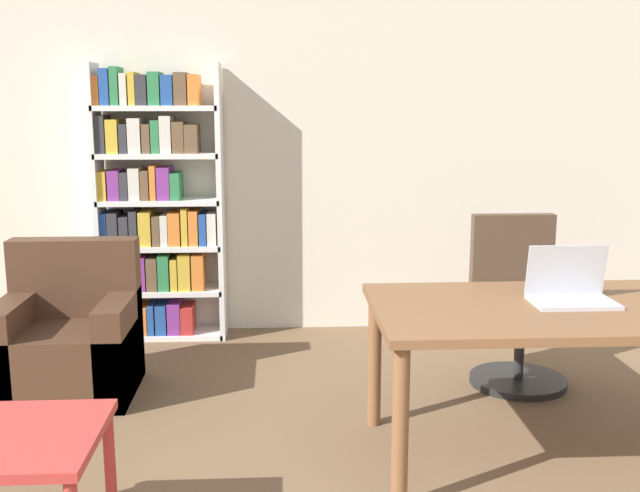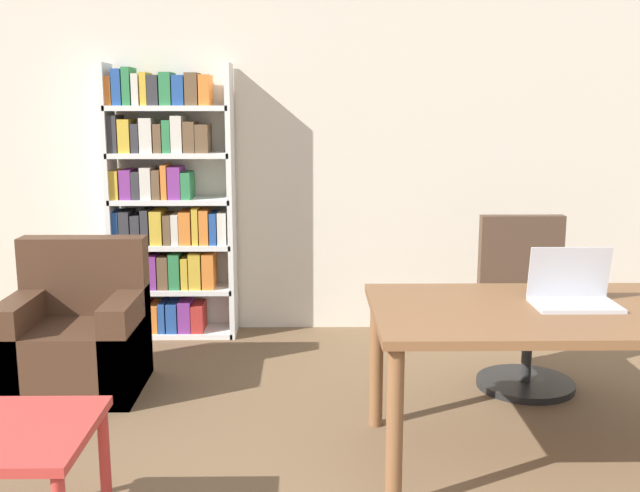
{
  "view_description": "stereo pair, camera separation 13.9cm",
  "coord_description": "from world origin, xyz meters",
  "px_view_note": "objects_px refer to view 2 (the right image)",
  "views": [
    {
      "loc": [
        -0.5,
        -0.89,
        1.66
      ],
      "look_at": [
        -0.31,
        2.55,
        0.99
      ],
      "focal_mm": 42.0,
      "sensor_mm": 36.0,
      "label": 1
    },
    {
      "loc": [
        -0.36,
        -0.9,
        1.66
      ],
      "look_at": [
        -0.31,
        2.55,
        0.99
      ],
      "focal_mm": 42.0,
      "sensor_mm": 36.0,
      "label": 2
    }
  ],
  "objects_px": {
    "desk": "(569,326)",
    "armchair": "(77,340)",
    "laptop": "(573,293)",
    "office_chair": "(525,313)",
    "side_table_blue": "(6,449)",
    "bookshelf": "(166,208)"
  },
  "relations": [
    {
      "from": "office_chair",
      "to": "armchair",
      "type": "bearing_deg",
      "value": -178.66
    },
    {
      "from": "laptop",
      "to": "bookshelf",
      "type": "bearing_deg",
      "value": 138.88
    },
    {
      "from": "side_table_blue",
      "to": "bookshelf",
      "type": "distance_m",
      "value": 2.8
    },
    {
      "from": "armchair",
      "to": "bookshelf",
      "type": "distance_m",
      "value": 1.26
    },
    {
      "from": "desk",
      "to": "armchair",
      "type": "xyz_separation_m",
      "value": [
        -2.53,
        0.95,
        -0.37
      ]
    },
    {
      "from": "desk",
      "to": "laptop",
      "type": "bearing_deg",
      "value": 61.56
    },
    {
      "from": "desk",
      "to": "office_chair",
      "type": "height_order",
      "value": "office_chair"
    },
    {
      "from": "desk",
      "to": "armchair",
      "type": "height_order",
      "value": "armchair"
    },
    {
      "from": "laptop",
      "to": "side_table_blue",
      "type": "height_order",
      "value": "laptop"
    },
    {
      "from": "armchair",
      "to": "laptop",
      "type": "bearing_deg",
      "value": -19.25
    },
    {
      "from": "laptop",
      "to": "armchair",
      "type": "height_order",
      "value": "laptop"
    },
    {
      "from": "laptop",
      "to": "desk",
      "type": "bearing_deg",
      "value": -118.44
    },
    {
      "from": "desk",
      "to": "laptop",
      "type": "relative_size",
      "value": 4.74
    },
    {
      "from": "desk",
      "to": "bookshelf",
      "type": "xyz_separation_m",
      "value": [
        -2.19,
        1.99,
        0.26
      ]
    },
    {
      "from": "armchair",
      "to": "office_chair",
      "type": "bearing_deg",
      "value": 1.34
    },
    {
      "from": "laptop",
      "to": "office_chair",
      "type": "relative_size",
      "value": 0.38
    },
    {
      "from": "laptop",
      "to": "office_chair",
      "type": "distance_m",
      "value": 1.03
    },
    {
      "from": "desk",
      "to": "side_table_blue",
      "type": "relative_size",
      "value": 2.94
    },
    {
      "from": "office_chair",
      "to": "side_table_blue",
      "type": "relative_size",
      "value": 1.64
    },
    {
      "from": "side_table_blue",
      "to": "armchair",
      "type": "xyz_separation_m",
      "value": [
        -0.28,
        1.71,
        -0.16
      ]
    },
    {
      "from": "side_table_blue",
      "to": "armchair",
      "type": "relative_size",
      "value": 0.7
    },
    {
      "from": "office_chair",
      "to": "side_table_blue",
      "type": "distance_m",
      "value": 2.95
    }
  ]
}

